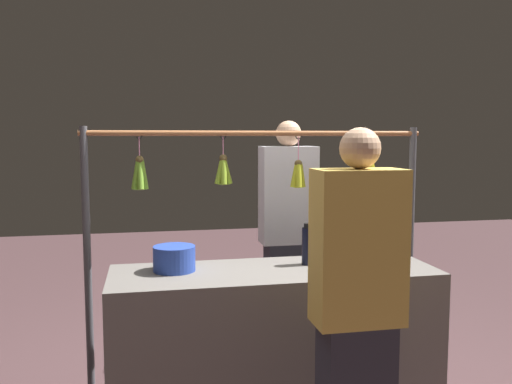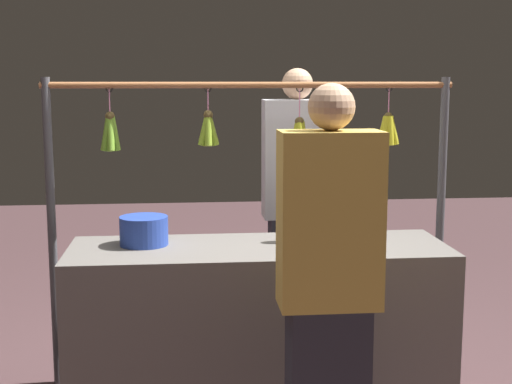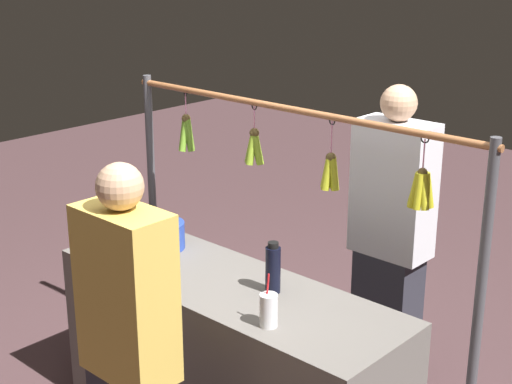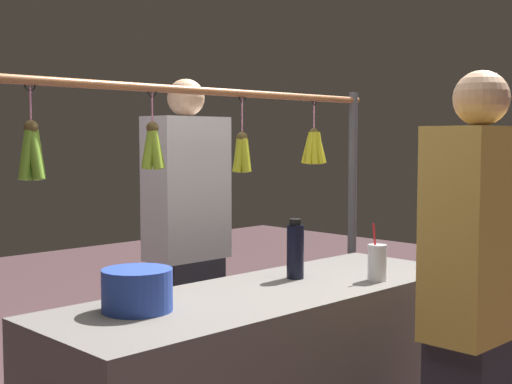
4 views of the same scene
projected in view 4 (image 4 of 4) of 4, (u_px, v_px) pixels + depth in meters
display_rack at (199, 203)px, 2.84m from camera, size 2.10×0.11×1.60m
water_bottle at (295, 250)px, 2.75m from camera, size 0.07×0.07×0.24m
blue_bucket at (137, 290)px, 2.24m from camera, size 0.23×0.23×0.14m
drink_cup at (377, 262)px, 2.72m from camera, size 0.07×0.07×0.22m
vendor_person at (187, 252)px, 3.39m from camera, size 0.39×0.21×1.65m
customer_person at (476, 327)px, 2.19m from camera, size 0.37×0.20×1.57m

